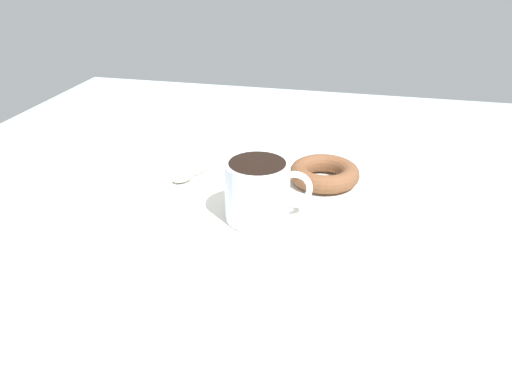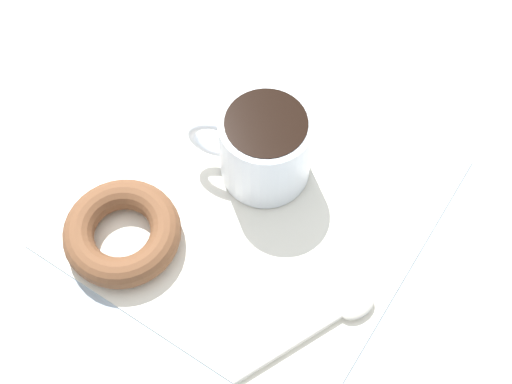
{
  "view_description": "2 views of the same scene",
  "coord_description": "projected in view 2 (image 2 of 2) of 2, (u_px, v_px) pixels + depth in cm",
  "views": [
    {
      "loc": [
        -64.29,
        -15.1,
        35.71
      ],
      "look_at": [
        -1.81,
        -0.59,
        2.3
      ],
      "focal_mm": 35.0,
      "sensor_mm": 36.0,
      "label": 1
    },
    {
      "loc": [
        26.88,
        15.7,
        61.96
      ],
      "look_at": [
        -1.81,
        -0.59,
        2.3
      ],
      "focal_mm": 50.0,
      "sensor_mm": 36.0,
      "label": 2
    }
  ],
  "objects": [
    {
      "name": "coffee_cup",
      "position": [
        264.0,
        146.0,
        0.68
      ],
      "size": [
        8.9,
        11.9,
        8.38
      ],
      "color": "silver",
      "rests_on": "napkin"
    },
    {
      "name": "donut",
      "position": [
        122.0,
        233.0,
        0.67
      ],
      "size": [
        11.13,
        11.13,
        2.92
      ],
      "primitive_type": "torus",
      "color": "brown",
      "rests_on": "napkin"
    },
    {
      "name": "ground_plane",
      "position": [
        252.0,
        225.0,
        0.7
      ],
      "size": [
        120.0,
        120.0,
        2.0
      ],
      "primitive_type": "cube",
      "color": "#99A8B7"
    },
    {
      "name": "napkin",
      "position": [
        256.0,
        203.0,
        0.7
      ],
      "size": [
        33.67,
        33.67,
        0.3
      ],
      "primitive_type": "cube",
      "rotation": [
        0.0,
        0.0,
        -0.06
      ],
      "color": "white",
      "rests_on": "ground_plane"
    },
    {
      "name": "spoon",
      "position": [
        335.0,
        319.0,
        0.64
      ],
      "size": [
        13.79,
        8.4,
        0.9
      ],
      "color": "#B7B2A8",
      "rests_on": "napkin"
    }
  ]
}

